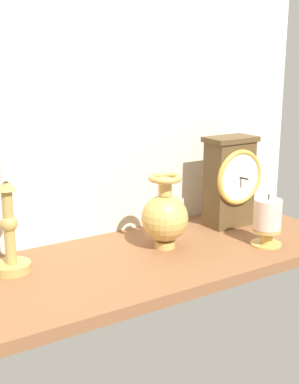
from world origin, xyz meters
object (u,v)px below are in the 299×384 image
at_px(candlestick_tall_left, 8,211).
at_px(brass_vase_bulbous, 165,216).
at_px(pillar_candle_front, 267,220).
at_px(mantel_clock, 230,181).

height_order(candlestick_tall_left, brass_vase_bulbous, candlestick_tall_left).
bearing_deg(brass_vase_bulbous, candlestick_tall_left, 171.23).
relative_size(candlestick_tall_left, pillar_candle_front, 3.16).
height_order(mantel_clock, candlestick_tall_left, candlestick_tall_left).
xyz_separation_m(mantel_clock, candlestick_tall_left, (-0.55, 0.01, 0.01)).
bearing_deg(mantel_clock, pillar_candle_front, -97.73).
relative_size(brass_vase_bulbous, pillar_candle_front, 1.41).
distance_m(mantel_clock, candlestick_tall_left, 0.55).
bearing_deg(pillar_candle_front, candlestick_tall_left, 163.19).
xyz_separation_m(mantel_clock, pillar_candle_front, (-0.02, -0.15, -0.06)).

